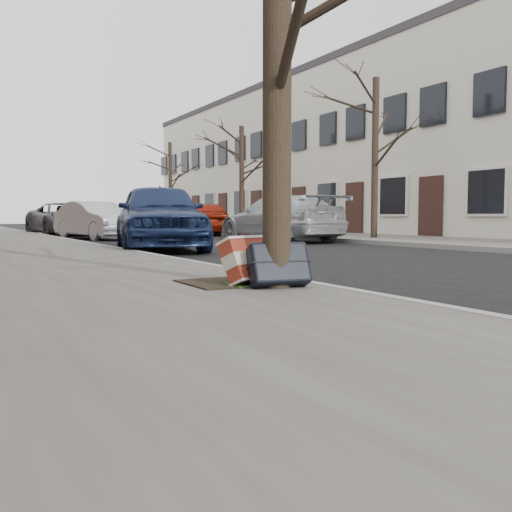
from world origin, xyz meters
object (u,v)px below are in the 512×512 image
suitcase_red (251,260)px  car_near_front (159,216)px  suitcase_navy (279,264)px  car_near_mid (96,220)px

suitcase_red → car_near_front: bearing=56.5°
suitcase_navy → car_near_mid: 14.99m
suitcase_red → car_near_front: car_near_front is taller
suitcase_red → car_near_mid: bearing=61.9°
car_near_front → car_near_mid: car_near_front is taller
car_near_front → suitcase_red: bearing=-89.9°
suitcase_navy → car_near_front: bearing=87.4°
suitcase_red → suitcase_navy: bearing=-92.4°
suitcase_navy → car_near_front: car_near_front is taller
suitcase_red → car_near_front: size_ratio=0.13×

